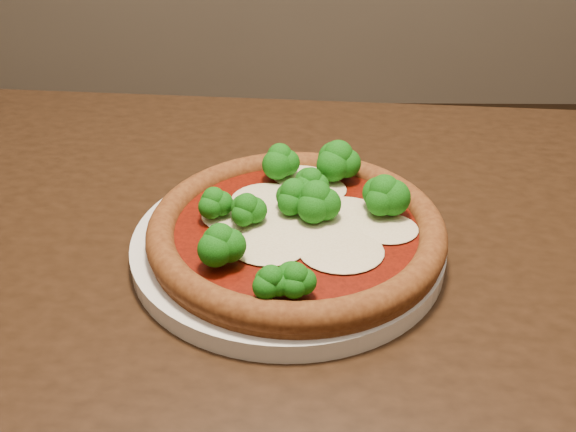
{
  "coord_description": "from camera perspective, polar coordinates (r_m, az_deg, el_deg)",
  "views": [
    {
      "loc": [
        -0.05,
        -0.65,
        1.11
      ],
      "look_at": [
        -0.06,
        -0.16,
        0.79
      ],
      "focal_mm": 40.0,
      "sensor_mm": 36.0,
      "label": 1
    }
  ],
  "objects": [
    {
      "name": "pizza",
      "position": [
        0.59,
        0.89,
        -0.55
      ],
      "size": [
        0.27,
        0.27,
        0.06
      ],
      "rotation": [
        0.0,
        0.0,
        -0.22
      ],
      "color": "brown",
      "rests_on": "plate"
    },
    {
      "name": "dining_table",
      "position": [
        0.67,
        0.66,
        -10.98
      ],
      "size": [
        1.22,
        0.85,
        0.75
      ],
      "rotation": [
        0.0,
        0.0,
        -0.08
      ],
      "color": "black",
      "rests_on": "floor"
    },
    {
      "name": "plate",
      "position": [
        0.6,
        0.0,
        -2.49
      ],
      "size": [
        0.29,
        0.29,
        0.02
      ],
      "primitive_type": "cylinder",
      "color": "silver",
      "rests_on": "dining_table"
    }
  ]
}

